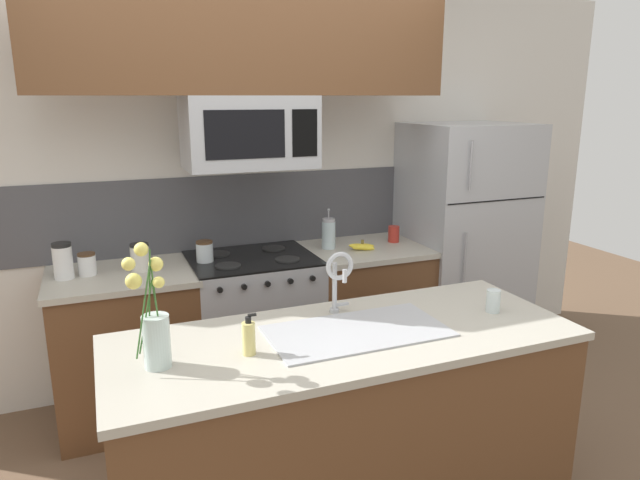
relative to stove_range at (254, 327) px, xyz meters
The scene contains 22 objects.
ground_plane 1.01m from the stove_range, 90.00° to the right, with size 10.00×10.00×0.00m, color brown.
rear_partition 0.97m from the stove_range, 51.72° to the left, with size 5.20×0.10×2.60m, color silver.
splash_band 0.76m from the stove_range, 90.00° to the left, with size 3.09×0.01×0.48m, color #4C4C51.
back_counter_left 0.77m from the stove_range, behind, with size 0.81×0.65×0.91m.
back_counter_right 0.77m from the stove_range, ahead, with size 0.80×0.65×0.91m.
stove_range is the anchor object (origin of this frame).
microwave 1.22m from the stove_range, 89.84° to the right, with size 0.74×0.40×0.41m.
upper_cabinet_band 1.72m from the stove_range, 91.94° to the right, with size 2.31×0.34×0.60m, color brown.
refrigerator 1.60m from the stove_range, ahead, with size 0.80×0.74×1.70m.
storage_jar_tall 1.19m from the stove_range, behind, with size 0.10×0.10×0.20m.
storage_jar_medium 1.07m from the stove_range, behind, with size 0.10×0.10×0.13m.
storage_jar_short 0.84m from the stove_range, behind, with size 0.11×0.11×0.16m.
storage_jar_squat 0.59m from the stove_range, behind, with size 0.10×0.10×0.14m.
banana_bunch 0.86m from the stove_range, ahead, with size 0.19×0.12×0.07m.
french_press 0.77m from the stove_range, ahead, with size 0.09×0.09×0.27m.
coffee_tin 1.13m from the stove_range, ahead, with size 0.08×0.08×0.11m, color #B22D23.
island_counter 1.25m from the stove_range, 87.14° to the right, with size 1.98×0.76×0.91m.
kitchen_sink 1.31m from the stove_range, 84.73° to the right, with size 0.76×0.40×0.16m.
sink_faucet 1.24m from the stove_range, 83.69° to the right, with size 0.14×0.14×0.31m.
dish_soap_bottle 1.43m from the stove_range, 105.87° to the right, with size 0.06×0.05×0.16m.
spare_glass 1.59m from the stove_range, 57.85° to the right, with size 0.06×0.06×0.11m.
flower_vase 1.57m from the stove_range, 119.40° to the right, with size 0.15×0.12×0.47m.
Camera 1 is at (-0.87, -2.38, 1.88)m, focal length 32.00 mm.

